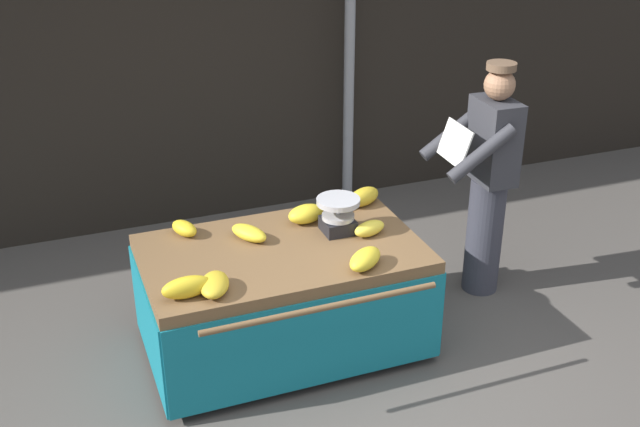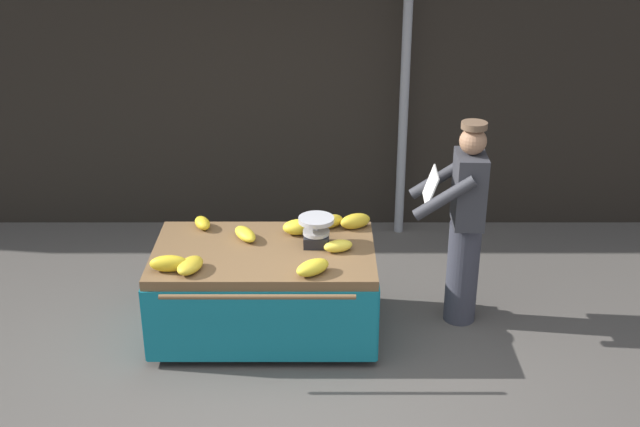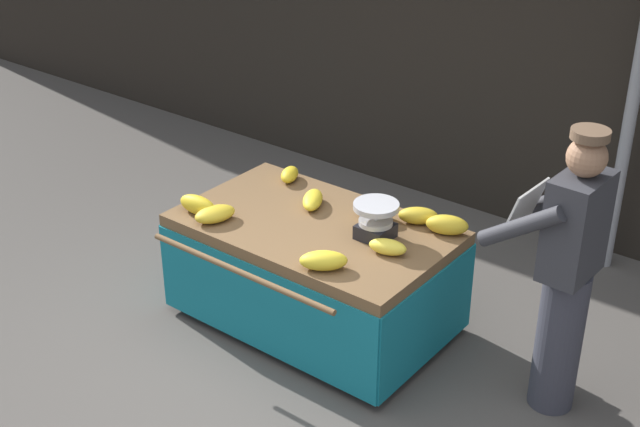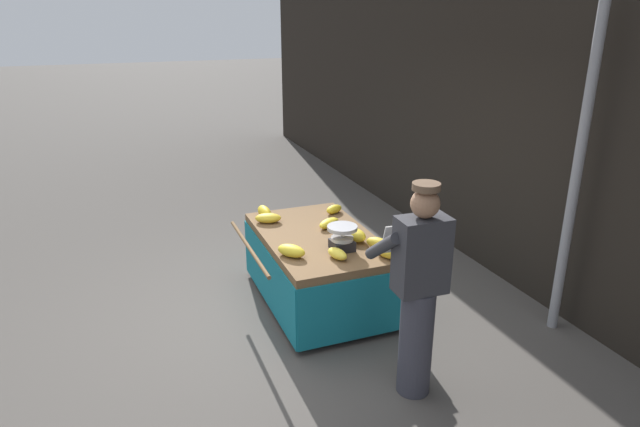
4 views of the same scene
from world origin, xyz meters
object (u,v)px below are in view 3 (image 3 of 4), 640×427
weighing_scale (376,221)px  banana_bunch_8 (375,210)px  banana_bunch_5 (313,200)px  street_pole (638,73)px  vendor_person (566,273)px  banana_cart (314,251)px  banana_bunch_4 (418,216)px  banana_bunch_7 (215,214)px  banana_bunch_0 (198,205)px  banana_bunch_3 (324,261)px  banana_bunch_6 (290,174)px  banana_bunch_2 (388,247)px  banana_bunch_1 (447,225)px

weighing_scale → banana_bunch_8: weighing_scale is taller
weighing_scale → banana_bunch_5: weighing_scale is taller
street_pole → vendor_person: street_pole is taller
banana_bunch_8 → banana_bunch_5: bearing=-166.3°
banana_cart → banana_bunch_4: size_ratio=6.99×
banana_bunch_4 → banana_bunch_7: (-1.03, -0.76, -0.01)m
banana_bunch_0 → banana_bunch_7: banana_bunch_0 is taller
banana_bunch_4 → vendor_person: 1.09m
banana_bunch_0 → banana_bunch_3: size_ratio=1.03×
banana_bunch_3 → banana_bunch_5: 0.80m
banana_cart → banana_bunch_6: banana_bunch_6 is taller
banana_bunch_2 → banana_bunch_8: bearing=134.4°
banana_bunch_0 → vendor_person: 2.33m
weighing_scale → banana_bunch_4: size_ratio=1.12×
banana_bunch_2 → banana_bunch_0: bearing=-165.6°
banana_bunch_5 → banana_bunch_6: banana_bunch_6 is taller
weighing_scale → banana_bunch_8: size_ratio=1.10×
banana_cart → banana_bunch_3: bearing=-46.1°
banana_bunch_8 → vendor_person: vendor_person is taller
street_pole → banana_bunch_1: size_ratio=11.27×
banana_bunch_6 → banana_bunch_1: bearing=0.2°
banana_bunch_0 → weighing_scale: bearing=22.1°
banana_bunch_2 → banana_bunch_5: (-0.74, 0.22, -0.00)m
banana_bunch_6 → banana_bunch_7: (0.01, -0.75, 0.00)m
weighing_scale → vendor_person: size_ratio=0.16×
banana_bunch_1 → street_pole: bearing=71.1°
banana_bunch_0 → banana_bunch_2: (1.25, 0.32, -0.02)m
banana_bunch_2 → banana_bunch_4: size_ratio=0.92×
banana_bunch_3 → banana_bunch_4: bearing=80.9°
banana_bunch_4 → banana_bunch_1: bearing=-2.4°
banana_bunch_5 → banana_bunch_7: size_ratio=1.02×
weighing_scale → banana_cart: bearing=-168.1°
banana_cart → banana_bunch_1: banana_bunch_1 is taller
banana_bunch_2 → banana_bunch_6: (-1.11, 0.43, -0.00)m
banana_bunch_1 → weighing_scale: bearing=-135.7°
banana_bunch_2 → banana_bunch_3: banana_bunch_3 is taller
banana_bunch_2 → banana_bunch_5: 0.77m
street_pole → banana_bunch_2: size_ratio=12.89×
weighing_scale → banana_bunch_0: size_ratio=0.98×
banana_cart → banana_bunch_3: (0.39, -0.40, 0.26)m
weighing_scale → banana_bunch_3: weighing_scale is taller
banana_bunch_3 → banana_cart: bearing=133.9°
banana_bunch_0 → banana_bunch_8: 1.14m
weighing_scale → banana_bunch_3: bearing=-92.9°
banana_bunch_4 → banana_bunch_8: bearing=-154.8°
banana_bunch_1 → banana_bunch_6: 1.26m
banana_bunch_0 → banana_bunch_1: 1.59m
banana_cart → banana_bunch_8: bearing=47.6°
banana_bunch_2 → vendor_person: bearing=12.7°
banana_bunch_3 → banana_bunch_6: bearing=138.9°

